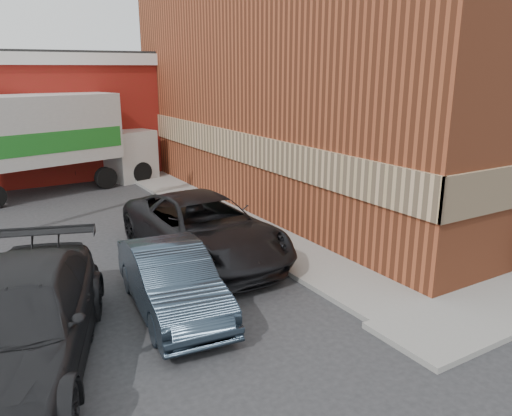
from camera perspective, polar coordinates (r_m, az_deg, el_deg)
ground at (r=10.51m, az=14.05°, el=-12.47°), size 90.00×90.00×0.00m
brick_building at (r=21.67m, az=14.10°, el=14.74°), size 14.25×18.25×9.36m
sidewalk_west at (r=17.72m, az=-5.35°, el=-0.13°), size 1.80×18.00×0.12m
sedan at (r=10.47m, az=-9.61°, el=-8.11°), size 1.90×4.32×1.38m
suv_a at (r=13.20m, az=-6.05°, el=-2.27°), size 2.80×5.95×1.65m
suv_b at (r=9.23m, az=-25.62°, el=-11.91°), size 4.18×6.26×1.68m
box_truck at (r=21.75m, az=-21.84°, el=7.64°), size 8.20×4.12×3.89m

